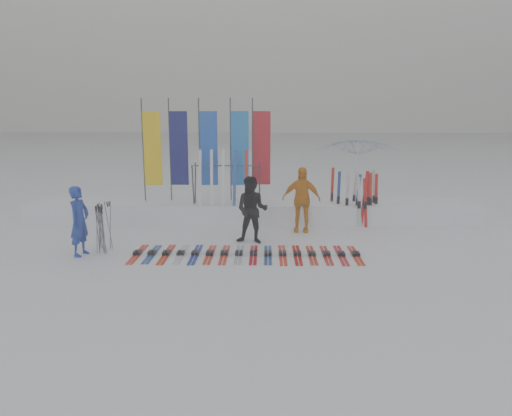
{
  "coord_description": "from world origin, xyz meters",
  "views": [
    {
      "loc": [
        0.44,
        -10.84,
        3.53
      ],
      "look_at": [
        0.2,
        1.6,
        1.0
      ],
      "focal_mm": 35.0,
      "sensor_mm": 36.0,
      "label": 1
    }
  ],
  "objects_px": {
    "person_black": "(252,210)",
    "person_yellow": "(301,199)",
    "ski_row": "(246,254)",
    "ski_rack": "(227,179)",
    "tent_canopy": "(357,175)",
    "person_blue": "(79,221)"
  },
  "relations": [
    {
      "from": "ski_rack",
      "to": "ski_row",
      "type": "bearing_deg",
      "value": -78.11
    },
    {
      "from": "person_blue",
      "to": "ski_rack",
      "type": "height_order",
      "value": "ski_rack"
    },
    {
      "from": "person_black",
      "to": "person_yellow",
      "type": "height_order",
      "value": "person_yellow"
    },
    {
      "from": "person_blue",
      "to": "person_black",
      "type": "distance_m",
      "value": 4.28
    },
    {
      "from": "person_black",
      "to": "ski_row",
      "type": "relative_size",
      "value": 0.32
    },
    {
      "from": "tent_canopy",
      "to": "person_yellow",
      "type": "bearing_deg",
      "value": -127.46
    },
    {
      "from": "person_blue",
      "to": "person_yellow",
      "type": "height_order",
      "value": "person_yellow"
    },
    {
      "from": "tent_canopy",
      "to": "ski_row",
      "type": "height_order",
      "value": "tent_canopy"
    },
    {
      "from": "person_blue",
      "to": "ski_row",
      "type": "xyz_separation_m",
      "value": [
        3.99,
        0.07,
        -0.81
      ]
    },
    {
      "from": "person_black",
      "to": "person_yellow",
      "type": "distance_m",
      "value": 1.88
    },
    {
      "from": "person_blue",
      "to": "person_yellow",
      "type": "xyz_separation_m",
      "value": [
        5.48,
        2.48,
        0.09
      ]
    },
    {
      "from": "person_blue",
      "to": "ski_rack",
      "type": "relative_size",
      "value": 0.83
    },
    {
      "from": "tent_canopy",
      "to": "ski_rack",
      "type": "distance_m",
      "value": 4.55
    },
    {
      "from": "ski_rack",
      "to": "person_yellow",
      "type": "bearing_deg",
      "value": -24.69
    },
    {
      "from": "person_blue",
      "to": "ski_row",
      "type": "bearing_deg",
      "value": -75.53
    },
    {
      "from": "ski_row",
      "to": "person_yellow",
      "type": "bearing_deg",
      "value": 58.32
    },
    {
      "from": "person_black",
      "to": "tent_canopy",
      "type": "height_order",
      "value": "tent_canopy"
    },
    {
      "from": "tent_canopy",
      "to": "ski_rack",
      "type": "xyz_separation_m",
      "value": [
        -4.24,
        -1.64,
        0.1
      ]
    },
    {
      "from": "person_black",
      "to": "ski_row",
      "type": "distance_m",
      "value": 1.42
    },
    {
      "from": "person_yellow",
      "to": "ski_row",
      "type": "height_order",
      "value": "person_yellow"
    },
    {
      "from": "person_yellow",
      "to": "tent_canopy",
      "type": "bearing_deg",
      "value": 61.16
    },
    {
      "from": "person_black",
      "to": "ski_rack",
      "type": "xyz_separation_m",
      "value": [
        -0.83,
        2.3,
        0.5
      ]
    }
  ]
}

